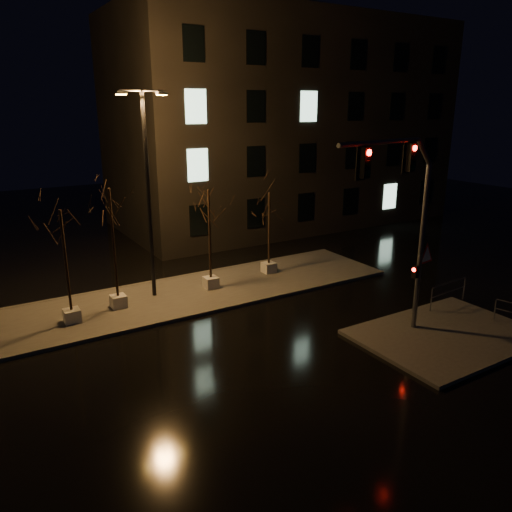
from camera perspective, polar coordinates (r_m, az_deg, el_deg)
ground at (r=19.35m, az=-1.86°, el=-10.38°), size 90.00×90.00×0.00m
median at (r=24.28m, az=-8.88°, el=-4.57°), size 22.00×5.00×0.15m
sidewalk_corner at (r=21.51m, az=20.95°, el=-8.43°), size 7.00×5.00×0.15m
building at (r=39.93m, az=2.96°, el=14.85°), size 25.00×12.00×15.00m
tree_1 at (r=21.30m, az=-21.21°, el=2.15°), size 1.80×1.80×4.90m
tree_2 at (r=22.20m, az=-16.23°, el=4.43°), size 1.80×1.80×5.52m
tree_3 at (r=23.95m, az=-5.40°, el=5.01°), size 1.80×1.80×5.04m
tree_4 at (r=26.27m, az=1.52°, el=5.19°), size 1.80×1.80×4.49m
traffic_signal_mast at (r=19.12m, az=16.90°, el=4.97°), size 6.17×1.15×7.62m
streetlight_main at (r=23.08m, az=-12.30°, el=8.23°), size 2.34×0.50×9.36m
guard_rail_a at (r=24.16m, az=21.16°, el=-3.65°), size 2.54×0.24×1.10m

